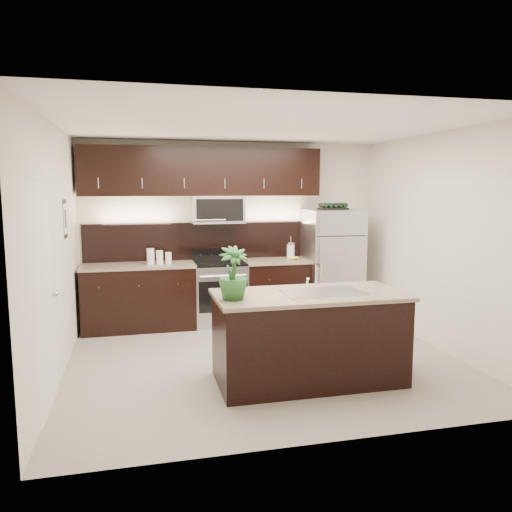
% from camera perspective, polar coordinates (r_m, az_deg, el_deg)
% --- Properties ---
extents(ground, '(4.50, 4.50, 0.00)m').
position_cam_1_polar(ground, '(6.02, 0.92, -11.75)').
color(ground, gray).
rests_on(ground, ground).
extents(room_walls, '(4.52, 4.02, 2.71)m').
position_cam_1_polar(room_walls, '(5.62, -0.04, 4.54)').
color(room_walls, beige).
rests_on(room_walls, ground).
extents(counter_run, '(3.51, 0.65, 0.94)m').
position_cam_1_polar(counter_run, '(7.42, -5.74, -4.28)').
color(counter_run, black).
rests_on(counter_run, ground).
extents(upper_fixtures, '(3.49, 0.40, 1.66)m').
position_cam_1_polar(upper_fixtures, '(7.40, -5.86, 8.70)').
color(upper_fixtures, black).
rests_on(upper_fixtures, counter_run).
extents(island, '(1.96, 0.96, 0.94)m').
position_cam_1_polar(island, '(5.29, 6.03, -9.19)').
color(island, black).
rests_on(island, ground).
extents(sink_faucet, '(0.84, 0.50, 0.28)m').
position_cam_1_polar(sink_faucet, '(5.23, 7.63, -3.94)').
color(sink_faucet, silver).
rests_on(sink_faucet, island).
extents(refrigerator, '(0.81, 0.74, 1.69)m').
position_cam_1_polar(refrigerator, '(7.79, 8.66, -0.95)').
color(refrigerator, '#B2B2B7').
rests_on(refrigerator, ground).
extents(wine_rack, '(0.42, 0.26, 0.10)m').
position_cam_1_polar(wine_rack, '(7.70, 8.80, 5.62)').
color(wine_rack, black).
rests_on(wine_rack, refrigerator).
extents(plant, '(0.33, 0.33, 0.51)m').
position_cam_1_polar(plant, '(4.82, -2.63, -1.97)').
color(plant, '#225221').
rests_on(plant, island).
extents(canisters, '(0.35, 0.11, 0.23)m').
position_cam_1_polar(canisters, '(7.21, -11.21, -0.12)').
color(canisters, silver).
rests_on(canisters, counter_run).
extents(french_press, '(0.12, 0.12, 0.34)m').
position_cam_1_polar(french_press, '(7.54, 3.98, 0.54)').
color(french_press, silver).
rests_on(french_press, counter_run).
extents(bananas, '(0.21, 0.18, 0.05)m').
position_cam_1_polar(bananas, '(7.52, 3.88, -0.24)').
color(bananas, gold).
rests_on(bananas, counter_run).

